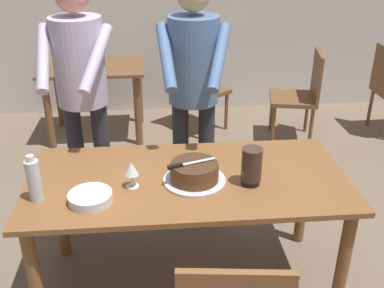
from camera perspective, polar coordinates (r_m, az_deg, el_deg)
The scene contains 13 objects.
ground_plane at distance 2.94m, azimuth -0.45°, elevation -16.92°, with size 14.00×14.00×0.00m, color #7A6651.
main_dining_table at distance 2.54m, azimuth -0.50°, elevation -6.30°, with size 1.75×0.83×0.75m.
cake_on_platter at distance 2.42m, azimuth 0.31°, elevation -3.67°, with size 0.34×0.34×0.11m.
cake_knife at distance 2.37m, azimuth -1.28°, elevation -2.66°, with size 0.26×0.11×0.02m.
plate_stack at distance 2.32m, azimuth -12.72°, elevation -6.63°, with size 0.22×0.22×0.05m.
wine_glass_near at distance 2.37m, azimuth -7.67°, elevation -3.23°, with size 0.08×0.08×0.14m.
water_bottle at distance 2.37m, azimuth -19.34°, elevation -4.29°, with size 0.07×0.07×0.25m.
hurricane_lamp at distance 2.39m, azimuth 7.54°, elevation -2.80°, with size 0.11×0.11×0.21m.
person_cutting_cake at distance 2.92m, azimuth 0.16°, elevation 7.66°, with size 0.46×0.57×1.72m.
person_standing_beside at distance 2.98m, azimuth -13.79°, elevation 7.25°, with size 0.46×0.57×1.72m.
background_table at distance 4.63m, azimuth -12.24°, elevation 7.77°, with size 1.00×0.70×0.74m.
background_chair_0 at distance 4.59m, azimuth 13.64°, elevation 6.28°, with size 0.52×0.52×0.90m.
background_chair_2 at distance 4.74m, azimuth 0.67°, elevation 7.71°, with size 0.62×0.62×0.90m.
Camera 1 is at (-0.16, -2.13, 2.02)m, focal length 42.21 mm.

